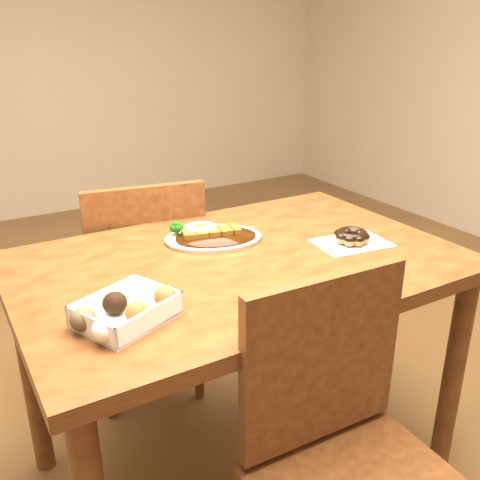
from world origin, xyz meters
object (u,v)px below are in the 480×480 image
chair_far (143,281)px  pon_de_ring (352,237)px  donut_box (125,310)px  katsu_curry_plate (212,236)px  table (240,290)px  chair_near (353,467)px

chair_far → pon_de_ring: bearing=134.7°
donut_box → pon_de_ring: donut_box is taller
chair_far → katsu_curry_plate: bearing=112.9°
chair_far → katsu_curry_plate: (0.09, -0.38, 0.29)m
table → pon_de_ring: bearing=-12.5°
chair_near → katsu_curry_plate: 0.75m
chair_near → chair_far: bearing=94.9°
donut_box → katsu_curry_plate: bearing=40.7°
pon_de_ring → table: bearing=167.5°
katsu_curry_plate → donut_box: size_ratio=1.37×
table → pon_de_ring: (0.34, -0.07, 0.12)m
donut_box → pon_de_ring: size_ratio=1.06×
table → pon_de_ring: 0.37m
katsu_curry_plate → pon_de_ring: 0.41m
chair_far → chair_near: 1.07m
chair_near → donut_box: 0.59m
chair_near → katsu_curry_plate: (0.04, 0.69, 0.29)m
katsu_curry_plate → pon_de_ring: bearing=-34.4°
chair_far → table: bearing=109.3°
chair_far → pon_de_ring: (0.43, -0.61, 0.29)m
table → pon_de_ring: size_ratio=5.24×
katsu_curry_plate → pon_de_ring: size_ratio=1.45×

